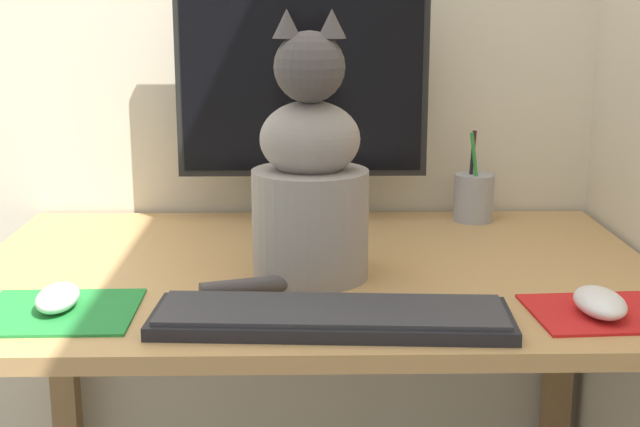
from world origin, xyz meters
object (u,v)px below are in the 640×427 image
(computer_mouse_right, at_px, (600,302))
(cat, at_px, (309,182))
(monitor, at_px, (302,97))
(computer_mouse_left, at_px, (58,298))
(pen_cup, at_px, (474,197))
(keyboard, at_px, (331,317))

(computer_mouse_right, height_order, cat, cat)
(monitor, bearing_deg, cat, -88.24)
(computer_mouse_left, xyz_separation_m, computer_mouse_right, (0.74, -0.03, 0.00))
(computer_mouse_left, height_order, computer_mouse_right, same)
(cat, height_order, pen_cup, cat)
(monitor, distance_m, computer_mouse_left, 0.64)
(monitor, xyz_separation_m, pen_cup, (0.33, 0.02, -0.20))
(computer_mouse_left, bearing_deg, keyboard, -8.82)
(keyboard, bearing_deg, cat, 100.72)
(monitor, distance_m, keyboard, 0.60)
(computer_mouse_right, bearing_deg, computer_mouse_left, 177.34)
(monitor, relative_size, cat, 1.15)
(keyboard, bearing_deg, computer_mouse_left, 174.55)
(cat, xyz_separation_m, pen_cup, (0.32, 0.36, -0.10))
(keyboard, distance_m, computer_mouse_left, 0.38)
(monitor, xyz_separation_m, computer_mouse_left, (-0.34, -0.50, -0.22))
(computer_mouse_left, relative_size, pen_cup, 0.57)
(keyboard, xyz_separation_m, pen_cup, (0.30, 0.57, 0.04))
(monitor, distance_m, cat, 0.36)
(cat, bearing_deg, keyboard, -80.07)
(computer_mouse_right, bearing_deg, cat, 154.51)
(keyboard, height_order, computer_mouse_right, computer_mouse_right)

